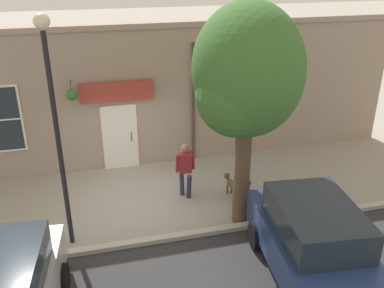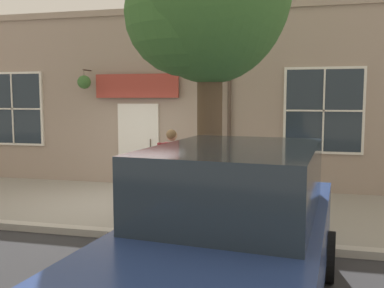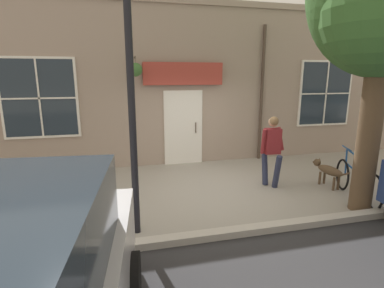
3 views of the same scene
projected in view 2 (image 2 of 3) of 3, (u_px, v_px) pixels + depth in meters
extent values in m
plane|color=gray|center=(115.00, 205.00, 9.02)|extent=(90.00, 90.00, 0.00)
cube|color=#B2ADA3|center=(66.00, 230.00, 7.08)|extent=(0.20, 28.00, 0.12)
cube|color=gray|center=(150.00, 101.00, 11.07)|extent=(0.30, 18.00, 4.33)
cube|color=gray|center=(149.00, 12.00, 10.83)|extent=(0.42, 18.00, 0.16)
cube|color=white|center=(139.00, 144.00, 11.08)|extent=(0.10, 1.10, 2.10)
cube|color=#232D38|center=(138.00, 146.00, 11.06)|extent=(0.03, 0.90, 1.90)
cylinder|color=#47382D|center=(150.00, 145.00, 10.92)|extent=(0.03, 0.03, 0.30)
cube|color=#AD3D33|center=(137.00, 86.00, 10.83)|extent=(0.08, 2.20, 0.60)
cylinder|color=#47382D|center=(229.00, 110.00, 10.39)|extent=(0.09, 0.09, 3.90)
cylinder|color=#47382D|center=(87.00, 70.00, 10.97)|extent=(0.44, 0.04, 0.04)
cylinder|color=#47382D|center=(84.00, 77.00, 10.82)|extent=(0.01, 0.01, 0.34)
cone|color=#2D2823|center=(84.00, 86.00, 10.84)|extent=(0.32, 0.32, 0.18)
sphere|color=#3D6B33|center=(84.00, 82.00, 10.83)|extent=(0.34, 0.34, 0.34)
cube|color=white|center=(14.00, 109.00, 11.84)|extent=(0.08, 1.82, 2.02)
cube|color=#232D38|center=(13.00, 109.00, 11.81)|extent=(0.03, 1.70, 1.90)
cube|color=white|center=(12.00, 109.00, 11.79)|extent=(0.04, 0.04, 1.90)
cube|color=white|center=(12.00, 109.00, 11.79)|extent=(0.04, 1.70, 0.04)
cube|color=white|center=(323.00, 111.00, 9.94)|extent=(0.08, 1.82, 2.02)
cube|color=#232D38|center=(324.00, 111.00, 9.91)|extent=(0.03, 1.70, 1.90)
cube|color=white|center=(324.00, 111.00, 9.89)|extent=(0.04, 0.04, 1.90)
cube|color=white|center=(324.00, 111.00, 9.89)|extent=(0.04, 1.70, 0.04)
cylinder|color=#282D47|center=(171.00, 189.00, 8.74)|extent=(0.30, 0.16, 0.79)
cylinder|color=#282D47|center=(172.00, 193.00, 8.38)|extent=(0.30, 0.16, 0.79)
cube|color=maroon|center=(172.00, 157.00, 8.49)|extent=(0.25, 0.36, 0.57)
sphere|color=tan|center=(172.00, 135.00, 8.46)|extent=(0.22, 0.22, 0.22)
sphere|color=brown|center=(171.00, 134.00, 8.43)|extent=(0.20, 0.20, 0.20)
cylinder|color=maroon|center=(160.00, 157.00, 8.53)|extent=(0.17, 0.10, 0.57)
cylinder|color=maroon|center=(184.00, 156.00, 8.51)|extent=(0.33, 0.12, 0.52)
ellipsoid|color=brown|center=(233.00, 198.00, 7.91)|extent=(0.71, 0.31, 0.20)
cylinder|color=brown|center=(229.00, 208.00, 8.15)|extent=(0.06, 0.06, 0.30)
cylinder|color=brown|center=(237.00, 208.00, 8.13)|extent=(0.06, 0.06, 0.30)
cylinder|color=brown|center=(229.00, 214.00, 7.74)|extent=(0.06, 0.06, 0.30)
cylinder|color=brown|center=(237.00, 214.00, 7.72)|extent=(0.06, 0.06, 0.30)
sphere|color=brown|center=(233.00, 189.00, 8.30)|extent=(0.17, 0.17, 0.17)
cone|color=brown|center=(233.00, 189.00, 8.41)|extent=(0.11, 0.10, 0.09)
cone|color=brown|center=(231.00, 185.00, 8.29)|extent=(0.06, 0.06, 0.07)
cone|color=brown|center=(236.00, 186.00, 8.28)|extent=(0.06, 0.06, 0.07)
cylinder|color=brown|center=(233.00, 201.00, 7.48)|extent=(0.21, 0.06, 0.14)
cylinder|color=brown|center=(210.00, 145.00, 6.72)|extent=(0.39, 0.39, 3.01)
sphere|color=#38662D|center=(187.00, 13.00, 6.35)|extent=(1.89, 1.89, 1.89)
torus|color=black|center=(244.00, 204.00, 7.72)|extent=(0.67, 0.29, 0.70)
torus|color=black|center=(227.00, 219.00, 6.76)|extent=(0.67, 0.29, 0.70)
cylinder|color=#1E4C8C|center=(236.00, 199.00, 7.22)|extent=(0.97, 0.18, 0.25)
cylinder|color=#1E4C8C|center=(233.00, 193.00, 7.04)|extent=(0.25, 0.07, 0.46)
cylinder|color=#1E4C8C|center=(237.00, 180.00, 7.23)|extent=(0.82, 0.16, 0.21)
cylinder|color=#1E4C8C|center=(243.00, 187.00, 7.62)|extent=(0.08, 0.05, 0.58)
cylinder|color=#1E4C8C|center=(244.00, 170.00, 7.62)|extent=(0.44, 0.19, 0.03)
ellipsoid|color=black|center=(233.00, 178.00, 7.01)|extent=(0.26, 0.13, 0.11)
cube|color=navy|center=(230.00, 255.00, 4.20)|extent=(4.46, 2.20, 0.76)
cube|color=#1E2833|center=(236.00, 179.00, 4.33)|extent=(2.39, 1.77, 0.68)
cylinder|color=black|center=(327.00, 256.00, 5.20)|extent=(0.64, 0.24, 0.62)
cylinder|color=black|center=(191.00, 241.00, 5.78)|extent=(0.64, 0.24, 0.62)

